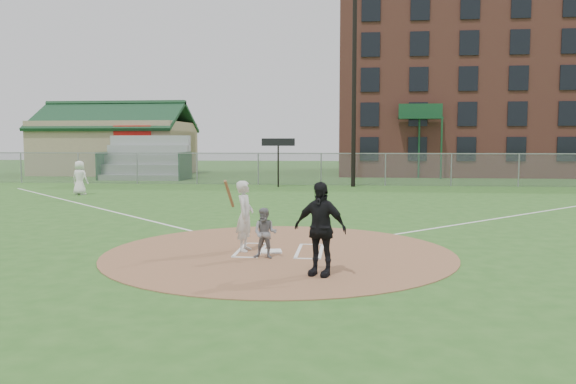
# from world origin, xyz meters

# --- Properties ---
(ground) EXTENTS (140.00, 140.00, 0.00)m
(ground) POSITION_xyz_m (0.00, 0.00, 0.00)
(ground) COLOR #2C5E20
(ground) RESTS_ON ground
(dirt_circle) EXTENTS (8.40, 8.40, 0.02)m
(dirt_circle) POSITION_xyz_m (0.00, 0.00, 0.01)
(dirt_circle) COLOR #986847
(dirt_circle) RESTS_ON ground
(home_plate) EXTENTS (0.55, 0.55, 0.03)m
(home_plate) POSITION_xyz_m (-0.18, -0.02, 0.04)
(home_plate) COLOR white
(home_plate) RESTS_ON dirt_circle
(foul_line_first) EXTENTS (17.04, 17.04, 0.01)m
(foul_line_first) POSITION_xyz_m (9.00, 9.00, 0.01)
(foul_line_first) COLOR white
(foul_line_first) RESTS_ON ground
(foul_line_third) EXTENTS (17.04, 17.04, 0.01)m
(foul_line_third) POSITION_xyz_m (-9.00, 9.00, 0.01)
(foul_line_third) COLOR white
(foul_line_third) RESTS_ON ground
(catcher) EXTENTS (0.61, 0.50, 1.16)m
(catcher) POSITION_xyz_m (-0.23, -0.79, 0.60)
(catcher) COLOR gray
(catcher) RESTS_ON dirt_circle
(umpire) EXTENTS (1.19, 0.82, 1.87)m
(umpire) POSITION_xyz_m (1.09, -2.30, 0.96)
(umpire) COLOR black
(umpire) RESTS_ON dirt_circle
(ondeck_player) EXTENTS (0.93, 0.68, 1.74)m
(ondeck_player) POSITION_xyz_m (-11.99, 14.07, 0.87)
(ondeck_player) COLOR white
(ondeck_player) RESTS_ON ground
(batters_boxes) EXTENTS (2.08, 1.88, 0.01)m
(batters_boxes) POSITION_xyz_m (0.00, 0.15, 0.03)
(batters_boxes) COLOR white
(batters_boxes) RESTS_ON dirt_circle
(batter_at_plate) EXTENTS (0.60, 1.03, 1.78)m
(batter_at_plate) POSITION_xyz_m (-0.85, 0.04, 0.88)
(batter_at_plate) COLOR silver
(batter_at_plate) RESTS_ON dirt_circle
(outfield_fence) EXTENTS (56.08, 0.08, 2.03)m
(outfield_fence) POSITION_xyz_m (0.00, 22.00, 1.02)
(outfield_fence) COLOR slate
(outfield_fence) RESTS_ON ground
(bleachers) EXTENTS (6.08, 3.20, 3.20)m
(bleachers) POSITION_xyz_m (-13.00, 26.20, 1.59)
(bleachers) COLOR #B7BABF
(bleachers) RESTS_ON ground
(clubhouse) EXTENTS (12.20, 8.71, 6.23)m
(clubhouse) POSITION_xyz_m (-18.00, 32.99, 2.39)
(clubhouse) COLOR tan
(clubhouse) RESTS_ON ground
(brick_warehouse) EXTENTS (30.00, 17.17, 15.00)m
(brick_warehouse) POSITION_xyz_m (16.00, 37.96, 7.50)
(brick_warehouse) COLOR brown
(brick_warehouse) RESTS_ON ground
(light_pole) EXTENTS (1.20, 0.30, 12.22)m
(light_pole) POSITION_xyz_m (2.00, 21.00, 6.61)
(light_pole) COLOR black
(light_pole) RESTS_ON ground
(scoreboard_sign) EXTENTS (2.00, 0.10, 2.93)m
(scoreboard_sign) POSITION_xyz_m (-2.50, 20.20, 2.39)
(scoreboard_sign) COLOR black
(scoreboard_sign) RESTS_ON ground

